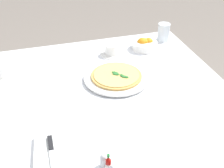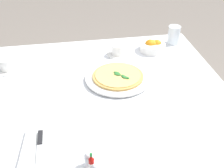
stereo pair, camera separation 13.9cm
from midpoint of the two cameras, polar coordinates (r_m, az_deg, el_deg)
name	(u,v)px [view 2 (the right image)]	position (r m, az deg, el deg)	size (l,w,h in m)	color
dining_table	(106,116)	(1.52, 1.50, -6.04)	(1.20, 1.20, 0.75)	white
pizza_plate	(118,78)	(1.55, 3.68, 1.02)	(0.33, 0.33, 0.02)	white
pizza	(118,76)	(1.54, 3.71, 1.45)	(0.26, 0.26, 0.02)	tan
coffee_cup_right_edge	(118,50)	(1.77, 3.44, 6.21)	(0.13, 0.13, 0.06)	white
coffee_cup_near_left	(7,65)	(1.69, -16.67, 3.29)	(0.13, 0.13, 0.07)	white
water_glass_near_right	(174,36)	(1.95, 13.45, 8.67)	(0.07, 0.07, 0.11)	white
napkin_folded	(40,150)	(1.18, -9.87, -12.03)	(0.23, 0.15, 0.02)	white
dinner_knife	(40,147)	(1.17, -9.94, -11.65)	(0.20, 0.02, 0.01)	silver
citrus_bowl	(153,46)	(1.84, 9.71, 6.91)	(0.15, 0.15, 0.07)	white
hot_sauce_bottle	(91,164)	(1.08, -0.05, -14.71)	(0.02, 0.02, 0.08)	#B7140F
pepper_shaker	(88,160)	(1.11, -0.83, -14.01)	(0.03, 0.03, 0.06)	white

